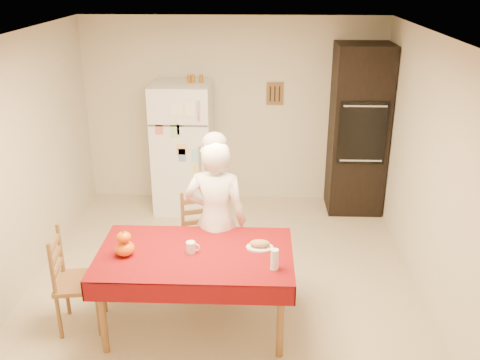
{
  "coord_description": "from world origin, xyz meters",
  "views": [
    {
      "loc": [
        0.35,
        -4.77,
        3.08
      ],
      "look_at": [
        0.16,
        0.2,
        1.08
      ],
      "focal_mm": 40.0,
      "sensor_mm": 36.0,
      "label": 1
    }
  ],
  "objects_px": {
    "chair_left": "(71,277)",
    "seated_woman": "(216,221)",
    "oven_cabinet": "(358,130)",
    "wine_glass": "(275,259)",
    "bread_plate": "(260,247)",
    "pumpkin_lower": "(125,248)",
    "chair_far": "(202,234)",
    "refrigerator": "(183,148)",
    "dining_table": "(195,259)",
    "coffee_mug": "(191,247)"
  },
  "relations": [
    {
      "from": "dining_table",
      "to": "coffee_mug",
      "type": "relative_size",
      "value": 17.0
    },
    {
      "from": "refrigerator",
      "to": "seated_woman",
      "type": "bearing_deg",
      "value": -73.97
    },
    {
      "from": "chair_far",
      "to": "chair_left",
      "type": "relative_size",
      "value": 1.0
    },
    {
      "from": "oven_cabinet",
      "to": "bread_plate",
      "type": "height_order",
      "value": "oven_cabinet"
    },
    {
      "from": "chair_left",
      "to": "coffee_mug",
      "type": "relative_size",
      "value": 9.5
    },
    {
      "from": "oven_cabinet",
      "to": "seated_woman",
      "type": "height_order",
      "value": "oven_cabinet"
    },
    {
      "from": "oven_cabinet",
      "to": "dining_table",
      "type": "distance_m",
      "value": 3.24
    },
    {
      "from": "dining_table",
      "to": "wine_glass",
      "type": "xyz_separation_m",
      "value": [
        0.68,
        -0.24,
        0.16
      ]
    },
    {
      "from": "chair_far",
      "to": "refrigerator",
      "type": "bearing_deg",
      "value": 86.54
    },
    {
      "from": "refrigerator",
      "to": "chair_left",
      "type": "height_order",
      "value": "refrigerator"
    },
    {
      "from": "chair_far",
      "to": "bread_plate",
      "type": "height_order",
      "value": "chair_far"
    },
    {
      "from": "coffee_mug",
      "to": "seated_woman",
      "type": "bearing_deg",
      "value": 70.72
    },
    {
      "from": "bread_plate",
      "to": "pumpkin_lower",
      "type": "bearing_deg",
      "value": -172.22
    },
    {
      "from": "chair_far",
      "to": "pumpkin_lower",
      "type": "relative_size",
      "value": 5.59
    },
    {
      "from": "chair_left",
      "to": "seated_woman",
      "type": "height_order",
      "value": "seated_woman"
    },
    {
      "from": "chair_far",
      "to": "pumpkin_lower",
      "type": "xyz_separation_m",
      "value": [
        -0.57,
        -0.89,
        0.32
      ]
    },
    {
      "from": "refrigerator",
      "to": "oven_cabinet",
      "type": "xyz_separation_m",
      "value": [
        2.28,
        0.05,
        0.25
      ]
    },
    {
      "from": "coffee_mug",
      "to": "oven_cabinet",
      "type": "bearing_deg",
      "value": 54.87
    },
    {
      "from": "bread_plate",
      "to": "refrigerator",
      "type": "bearing_deg",
      "value": 112.15
    },
    {
      "from": "chair_left",
      "to": "pumpkin_lower",
      "type": "relative_size",
      "value": 5.59
    },
    {
      "from": "oven_cabinet",
      "to": "chair_left",
      "type": "distance_m",
      "value": 4.01
    },
    {
      "from": "chair_far",
      "to": "chair_left",
      "type": "xyz_separation_m",
      "value": [
        -1.08,
        -0.86,
        0.0
      ]
    },
    {
      "from": "refrigerator",
      "to": "dining_table",
      "type": "height_order",
      "value": "refrigerator"
    },
    {
      "from": "chair_left",
      "to": "seated_woman",
      "type": "bearing_deg",
      "value": -74.8
    },
    {
      "from": "refrigerator",
      "to": "pumpkin_lower",
      "type": "bearing_deg",
      "value": -92.97
    },
    {
      "from": "seated_woman",
      "to": "bread_plate",
      "type": "height_order",
      "value": "seated_woman"
    },
    {
      "from": "seated_woman",
      "to": "pumpkin_lower",
      "type": "relative_size",
      "value": 9.65
    },
    {
      "from": "seated_woman",
      "to": "pumpkin_lower",
      "type": "bearing_deg",
      "value": 43.96
    },
    {
      "from": "dining_table",
      "to": "wine_glass",
      "type": "relative_size",
      "value": 9.66
    },
    {
      "from": "refrigerator",
      "to": "dining_table",
      "type": "xyz_separation_m",
      "value": [
        0.46,
        -2.6,
        -0.16
      ]
    },
    {
      "from": "chair_far",
      "to": "seated_woman",
      "type": "distance_m",
      "value": 0.47
    },
    {
      "from": "chair_left",
      "to": "seated_woman",
      "type": "distance_m",
      "value": 1.4
    },
    {
      "from": "chair_left",
      "to": "bread_plate",
      "type": "bearing_deg",
      "value": -93.99
    },
    {
      "from": "dining_table",
      "to": "pumpkin_lower",
      "type": "distance_m",
      "value": 0.61
    },
    {
      "from": "oven_cabinet",
      "to": "dining_table",
      "type": "bearing_deg",
      "value": -124.59
    },
    {
      "from": "dining_table",
      "to": "chair_far",
      "type": "height_order",
      "value": "chair_far"
    },
    {
      "from": "bread_plate",
      "to": "chair_left",
      "type": "bearing_deg",
      "value": -175.63
    },
    {
      "from": "coffee_mug",
      "to": "pumpkin_lower",
      "type": "bearing_deg",
      "value": -173.24
    },
    {
      "from": "refrigerator",
      "to": "chair_far",
      "type": "bearing_deg",
      "value": -76.38
    },
    {
      "from": "seated_woman",
      "to": "coffee_mug",
      "type": "relative_size",
      "value": 16.38
    },
    {
      "from": "oven_cabinet",
      "to": "pumpkin_lower",
      "type": "distance_m",
      "value": 3.64
    },
    {
      "from": "pumpkin_lower",
      "to": "bread_plate",
      "type": "distance_m",
      "value": 1.17
    },
    {
      "from": "refrigerator",
      "to": "wine_glass",
      "type": "xyz_separation_m",
      "value": [
        1.14,
        -2.83,
        -0.0
      ]
    },
    {
      "from": "oven_cabinet",
      "to": "wine_glass",
      "type": "distance_m",
      "value": 3.11
    },
    {
      "from": "oven_cabinet",
      "to": "bread_plate",
      "type": "distance_m",
      "value": 2.86
    },
    {
      "from": "refrigerator",
      "to": "wine_glass",
      "type": "relative_size",
      "value": 9.66
    },
    {
      "from": "chair_far",
      "to": "wine_glass",
      "type": "height_order",
      "value": "chair_far"
    },
    {
      "from": "refrigerator",
      "to": "pumpkin_lower",
      "type": "xyz_separation_m",
      "value": [
        -0.14,
        -2.66,
        -0.02
      ]
    },
    {
      "from": "seated_woman",
      "to": "coffee_mug",
      "type": "height_order",
      "value": "seated_woman"
    },
    {
      "from": "pumpkin_lower",
      "to": "dining_table",
      "type": "bearing_deg",
      "value": 6.08
    }
  ]
}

